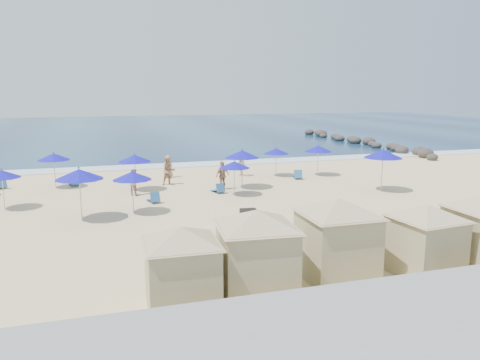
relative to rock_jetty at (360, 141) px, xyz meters
name	(u,v)px	position (x,y,z in m)	size (l,w,h in m)	color
ground	(203,214)	(-24.01, -24.90, -0.36)	(160.00, 160.00, 0.00)	beige
ocean	(127,129)	(-24.01, 30.10, -0.33)	(160.00, 80.00, 0.06)	#0D274B
surf_line	(161,166)	(-24.01, -9.40, -0.32)	(160.00, 2.50, 0.08)	white
seawall	(337,334)	(-24.01, -38.40, 0.29)	(160.00, 6.10, 1.22)	gray
rock_jetty	(360,141)	(0.00, 0.00, 0.00)	(2.56, 26.66, 0.96)	#292522
trash_bin	(249,218)	(-22.49, -27.52, 0.01)	(0.73, 0.73, 0.73)	black
cabana_0	(182,258)	(-26.85, -34.81, 1.14)	(4.18, 4.18, 2.63)	tan
cabana_1	(257,242)	(-24.57, -34.54, 1.29)	(4.58, 4.58, 2.89)	tan
cabana_2	(337,228)	(-21.67, -34.09, 1.32)	(4.68, 4.68, 2.94)	tan
cabana_3	(426,231)	(-18.74, -34.70, 1.14)	(4.17, 4.17, 2.63)	tan
umbrella_0	(2,174)	(-33.62, -20.98, 1.49)	(1.88, 1.88, 2.14)	#A5A8AD
umbrella_1	(79,174)	(-29.76, -24.38, 1.85)	(2.25, 2.25, 2.56)	#A5A8AD
umbrella_2	(54,157)	(-31.50, -15.96, 1.62)	(2.01, 2.01, 2.29)	#A5A8AD
umbrella_3	(135,158)	(-26.75, -18.27, 1.64)	(2.02, 2.02, 2.30)	#A5A8AD
umbrella_4	(132,176)	(-27.32, -23.85, 1.56)	(1.95, 1.95, 2.22)	#A5A8AD
umbrella_5	(242,154)	(-20.30, -19.52, 1.80)	(2.19, 2.19, 2.50)	#A5A8AD
umbrella_6	(234,165)	(-21.36, -21.39, 1.47)	(1.86, 1.86, 2.11)	#A5A8AD
umbrella_7	(276,151)	(-16.72, -16.20, 1.45)	(1.84, 1.84, 2.09)	#A5A8AD
umbrella_8	(318,149)	(-13.74, -16.83, 1.59)	(1.98, 1.98, 2.25)	#A5A8AD
umbrella_9	(383,154)	(-12.46, -22.87, 1.93)	(2.32, 2.32, 2.65)	#A5A8AD
beach_chair_1	(1,185)	(-34.77, -15.11, -0.14)	(0.96, 1.29, 0.65)	#255687
beach_chair_2	(75,183)	(-30.38, -15.68, -0.13)	(0.75, 1.29, 0.67)	#255687
beach_chair_3	(154,199)	(-26.07, -21.77, -0.14)	(0.66, 1.21, 0.64)	#255687
beach_chair_4	(218,189)	(-22.06, -20.39, -0.14)	(0.68, 1.21, 0.63)	#255687
beach_chair_5	(298,175)	(-15.63, -17.57, -0.13)	(0.92, 1.35, 0.68)	#255687
beachgoer_1	(134,182)	(-26.94, -19.52, 0.42)	(0.76, 0.59, 1.57)	#A5785C
beachgoer_2	(222,175)	(-21.56, -19.47, 0.52)	(1.03, 0.43, 1.77)	#A5785C
beachgoer_3	(241,165)	(-19.11, -15.39, 0.46)	(1.06, 0.61, 1.64)	#A5785C
beachgoer_4	(168,166)	(-24.15, -14.46, 0.44)	(0.78, 0.51, 1.61)	#A5785C
beachgoer_5	(169,171)	(-24.54, -17.09, 0.54)	(0.87, 0.68, 1.80)	#A5785C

